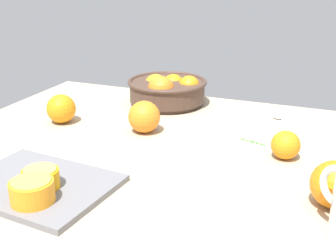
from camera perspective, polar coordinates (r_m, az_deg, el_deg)
name	(u,v)px	position (r cm, az deg, el deg)	size (l,w,h in cm)	color
ground_plane	(178,163)	(99.47, 1.34, -4.88)	(123.48, 95.78, 3.00)	tan
fruit_bowl	(167,90)	(134.64, -0.08, 4.77)	(24.36, 24.36, 10.10)	#473328
cutting_board	(37,185)	(89.36, -16.77, -7.42)	(28.89, 21.75, 1.26)	slate
orange_half_0	(41,178)	(86.07, -16.33, -6.60)	(6.99, 6.99, 3.87)	orange
orange_half_1	(32,191)	(81.65, -17.38, -8.12)	(7.90, 7.90, 4.25)	orange
loose_orange_1	(335,185)	(83.47, 20.99, -7.18)	(8.64, 8.64, 8.64)	orange
loose_orange_2	(61,109)	(122.18, -13.81, 2.21)	(7.92, 7.92, 7.92)	orange
loose_orange_3	(144,117)	(111.98, -3.13, 1.21)	(8.30, 8.30, 8.30)	orange
loose_orange_4	(286,145)	(100.40, 15.16, -2.42)	(6.48, 6.48, 6.48)	orange
spoon	(286,120)	(124.56, 15.24, 0.71)	(12.96, 9.50, 1.00)	silver
herb_sprig_0	(252,141)	(108.70, 10.99, -1.96)	(7.31, 2.55, 0.94)	#448941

